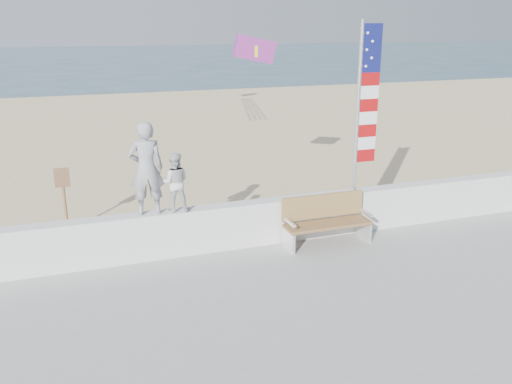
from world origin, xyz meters
TOP-DOWN VIEW (x-y plane):
  - ground at (0.00, 0.00)m, footprint 220.00×220.00m
  - sand at (0.00, 9.00)m, footprint 90.00×40.00m
  - seawall at (0.00, 2.00)m, footprint 30.00×0.35m
  - adult at (-1.87, 2.00)m, footprint 0.67×0.46m
  - child at (-1.35, 2.00)m, footprint 0.63×0.54m
  - bench at (1.62, 1.55)m, footprint 1.80×0.57m
  - flag at (2.60, 2.00)m, footprint 0.50×0.08m
  - parafoil_kite at (1.36, 5.11)m, footprint 1.09×0.39m
  - sign at (-3.37, 4.24)m, footprint 0.32×0.07m

SIDE VIEW (x-z plane):
  - ground at x=0.00m, z-range 0.00..0.00m
  - sand at x=0.00m, z-range 0.00..0.08m
  - seawall at x=0.00m, z-range 0.18..1.08m
  - bench at x=1.62m, z-range 0.19..1.19m
  - sign at x=-3.37m, z-range 0.21..1.67m
  - child at x=-1.35m, z-range 1.08..2.21m
  - adult at x=-1.87m, z-range 1.08..2.84m
  - flag at x=2.60m, z-range 1.24..4.74m
  - parafoil_kite at x=1.36m, z-range 3.53..4.26m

